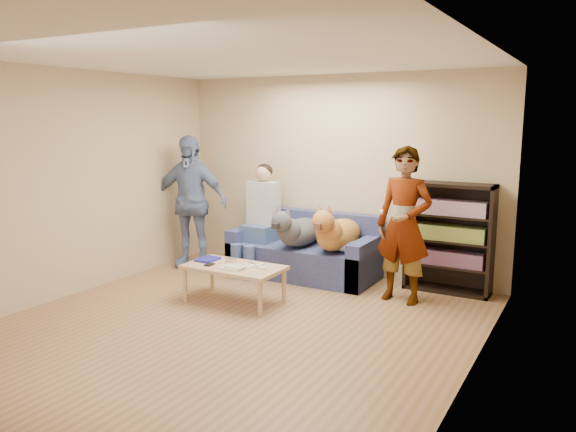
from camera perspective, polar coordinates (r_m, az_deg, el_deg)
The scene contains 26 objects.
ground at distance 5.62m, azimuth -6.14°, elevation -11.45°, with size 5.00×5.00×0.00m, color olive.
ceiling at distance 5.27m, azimuth -6.68°, elevation 15.92°, with size 5.00×5.00×0.00m, color white.
wall_back at distance 7.45m, azimuth 4.93°, elevation 4.16°, with size 4.50×4.50×0.00m, color tan.
wall_left at distance 6.84m, azimuth -21.90°, elevation 2.97°, with size 5.00×5.00×0.00m, color tan.
wall_right at distance 4.39m, azimuth 18.22°, elevation -0.35°, with size 5.00×5.00×0.00m, color tan.
blanket at distance 6.91m, azimuth 6.15°, elevation -3.07°, with size 0.40×0.34×0.14m, color #AEAEB3.
person_standing_right at distance 6.34m, azimuth 11.70°, elevation -0.91°, with size 0.64×0.42×1.75m, color gray.
person_standing_left at distance 7.82m, azimuth -9.94°, elevation 1.45°, with size 1.07×0.44×1.82m, color #6B80AC.
held_controller at distance 6.19m, azimuth 9.42°, elevation 0.43°, with size 0.04×0.12×0.03m, color white.
notebook_blue at distance 6.57m, azimuth -8.14°, elevation -4.37°, with size 0.20×0.26×0.03m, color #1B1F97.
papers at distance 6.20m, azimuth -5.66°, elevation -5.25°, with size 0.26×0.20×0.01m, color beige.
magazine at distance 6.19m, azimuth -5.33°, elevation -5.12°, with size 0.22×0.17×0.01m, color #BDBA97.
camera_silver at distance 6.46m, azimuth -5.78°, elevation -4.45°, with size 0.11×0.06×0.05m, color silver.
controller_a at distance 6.23m, azimuth -2.86°, elevation -5.05°, with size 0.04×0.13×0.03m, color silver.
controller_b at distance 6.12m, azimuth -2.63°, elevation -5.31°, with size 0.09×0.06×0.03m, color white.
headphone_cup_a at distance 6.18m, azimuth -4.09°, elevation -5.24°, with size 0.07×0.07×0.02m, color white.
headphone_cup_b at distance 6.24m, azimuth -3.68°, elevation -5.08°, with size 0.07×0.07×0.02m, color white.
pen_orange at distance 6.19m, azimuth -6.52°, elevation -5.31°, with size 0.01×0.01×0.14m, color #C27F1B.
pen_black at distance 6.38m, azimuth -3.70°, elevation -4.80°, with size 0.01×0.01×0.14m, color black.
wallet at distance 6.35m, azimuth -7.99°, elevation -4.91°, with size 0.07×0.12×0.01m, color black.
sofa at distance 7.37m, azimuth 1.73°, elevation -3.91°, with size 1.90×0.85×0.82m.
person_seated at distance 7.46m, azimuth -2.90°, elevation 0.11°, with size 0.40×0.73×1.47m.
dog_gray at distance 7.12m, azimuth 0.96°, elevation -1.49°, with size 0.41×1.25×0.59m.
dog_tan at distance 6.92m, azimuth 4.90°, elevation -1.71°, with size 0.44×1.18×0.63m.
coffee_table at distance 6.32m, azimuth -5.51°, elevation -5.45°, with size 1.10×0.60×0.42m.
bookshelf at distance 6.88m, azimuth 16.08°, elevation -1.90°, with size 1.00×0.34×1.30m.
Camera 1 is at (3.07, -4.24, 2.05)m, focal length 35.00 mm.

